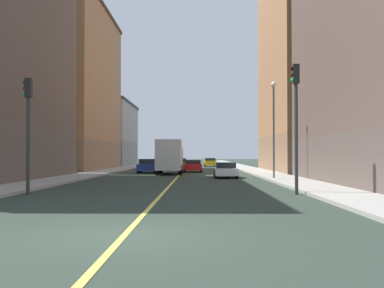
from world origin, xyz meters
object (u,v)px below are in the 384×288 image
(building_right_midblock, at_px, (71,89))
(car_red, at_px, (193,166))
(car_maroon, at_px, (156,164))
(car_green, at_px, (181,162))
(traffic_light_right_near, at_px, (28,118))
(traffic_light_left_near, at_px, (296,110))
(street_lamp_left_near, at_px, (274,120))
(car_blue, at_px, (147,166))
(car_orange, at_px, (164,163))
(car_white, at_px, (225,170))
(box_truck, at_px, (170,156))
(building_right_distant, at_px, (105,134))
(building_left_mid, at_px, (309,67))
(car_yellow, at_px, (210,162))

(building_right_midblock, height_order, car_red, building_right_midblock)
(car_maroon, relative_size, car_green, 1.14)
(traffic_light_right_near, bearing_deg, traffic_light_left_near, 0.00)
(street_lamp_left_near, height_order, car_blue, street_lamp_left_near)
(car_orange, bearing_deg, car_white, -77.08)
(car_orange, bearing_deg, car_maroon, -92.00)
(car_red, xyz_separation_m, car_orange, (-4.41, 18.30, -0.02))
(box_truck, bearing_deg, car_white, -54.06)
(building_right_distant, xyz_separation_m, car_maroon, (10.26, -19.40, -4.66))
(street_lamp_left_near, xyz_separation_m, car_orange, (-10.49, 34.78, -3.79))
(traffic_light_left_near, height_order, car_blue, traffic_light_left_near)
(building_right_midblock, height_order, traffic_light_right_near, building_right_midblock)
(street_lamp_left_near, relative_size, car_orange, 1.77)
(building_right_midblock, distance_m, building_right_distant, 22.12)
(box_truck, bearing_deg, building_left_mid, 24.36)
(building_right_midblock, relative_size, car_white, 5.00)
(building_left_mid, xyz_separation_m, car_blue, (-17.36, -3.07, -10.75))
(car_red, distance_m, box_truck, 6.66)
(building_left_mid, height_order, car_maroon, building_left_mid)
(car_maroon, relative_size, car_orange, 1.15)
(building_left_mid, height_order, car_orange, building_left_mid)
(car_red, bearing_deg, car_blue, -150.86)
(car_red, bearing_deg, car_green, 94.53)
(traffic_light_right_near, relative_size, car_green, 1.36)
(car_white, bearing_deg, traffic_light_left_near, -81.93)
(building_right_midblock, distance_m, car_white, 27.93)
(building_right_distant, bearing_deg, car_yellow, -17.30)
(building_right_distant, relative_size, car_green, 4.76)
(building_left_mid, relative_size, car_maroon, 5.04)
(car_maroon, bearing_deg, car_white, -70.90)
(building_right_midblock, distance_m, traffic_light_right_near, 37.02)
(car_white, height_order, car_orange, car_orange)
(traffic_light_right_near, relative_size, car_maroon, 1.19)
(box_truck, bearing_deg, car_maroon, 99.99)
(car_blue, bearing_deg, traffic_light_right_near, -95.90)
(car_maroon, height_order, car_yellow, car_yellow)
(building_right_distant, distance_m, car_yellow, 18.89)
(building_right_midblock, height_order, car_blue, building_right_midblock)
(car_red, height_order, car_white, car_red)
(traffic_light_left_near, relative_size, car_white, 1.34)
(building_right_midblock, bearing_deg, car_blue, -41.15)
(building_left_mid, xyz_separation_m, car_yellow, (-10.26, 22.19, -10.79))
(building_right_midblock, bearing_deg, street_lamp_left_near, -47.45)
(box_truck, bearing_deg, car_orange, 95.36)
(car_maroon, bearing_deg, car_green, 82.79)
(building_right_midblock, relative_size, traffic_light_right_near, 4.16)
(street_lamp_left_near, bearing_deg, building_right_distant, 115.30)
(car_yellow, relative_size, box_truck, 0.58)
(car_white, distance_m, car_green, 41.69)
(car_white, xyz_separation_m, car_orange, (-7.17, 31.25, 0.01))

